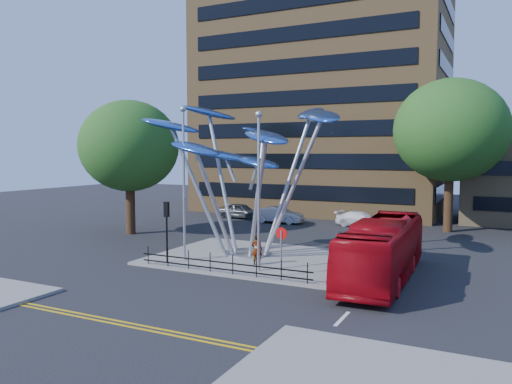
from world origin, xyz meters
The scene contains 18 objects.
ground centered at (0.00, 0.00, 0.00)m, with size 120.00×120.00×0.00m, color black.
traffic_island centered at (-1.00, 6.00, 0.07)m, with size 12.00×9.00×0.15m, color slate.
double_yellow_near centered at (0.00, -6.00, 0.01)m, with size 40.00×0.12×0.01m, color gold.
double_yellow_far centered at (0.00, -6.30, 0.01)m, with size 40.00×0.12×0.01m, color gold.
brick_tower centered at (-6.00, 32.00, 15.00)m, with size 25.00×15.00×30.00m, color olive.
tree_right centered at (8.00, 22.00, 8.04)m, with size 8.80×8.80×12.11m.
tree_left centered at (-14.00, 10.00, 6.79)m, with size 7.60×7.60×10.32m.
leaf_sculpture centered at (-2.07, 6.68, 6.87)m, with size 12.72×9.54×9.51m.
street_lamp_left centered at (-4.50, 3.50, 5.36)m, with size 0.36×0.36×8.80m.
street_lamp_right centered at (0.50, 3.00, 5.09)m, with size 0.36×0.36×8.30m.
traffic_light_island centered at (-5.00, 2.50, 2.61)m, with size 0.28×0.18×3.42m.
no_entry_sign_island centered at (2.00, 2.52, 1.82)m, with size 0.60×0.10×2.45m.
pedestrian_railing_front centered at (-1.00, 1.70, 0.55)m, with size 10.00×0.06×1.00m.
red_bus centered at (6.60, 4.54, 1.52)m, with size 2.55×10.89×3.03m, color #9C070F.
pedestrian centered at (-0.20, 4.21, 0.98)m, with size 0.61×0.40×1.67m, color gray.
parked_car_left centered at (-10.57, 21.70, 0.73)m, with size 1.72×4.29×1.46m, color #383A3E.
parked_car_mid centered at (-6.07, 20.48, 0.73)m, with size 1.53×4.40×1.45m, color #B1B4BA.
parked_car_right centered at (1.18, 21.53, 0.64)m, with size 1.80×4.42×1.28m, color white.
Camera 1 is at (11.80, -20.09, 6.35)m, focal length 35.00 mm.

